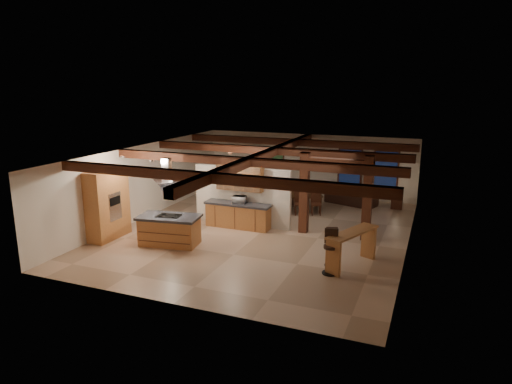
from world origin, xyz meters
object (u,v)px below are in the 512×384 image
sofa (351,197)px  bar_counter (352,243)px  dining_table (298,202)px  kitchen_island (170,230)px

sofa → bar_counter: (1.30, -7.04, 0.39)m
bar_counter → sofa: bearing=100.4°
sofa → bar_counter: bearing=118.4°
sofa → dining_table: bearing=61.7°
kitchen_island → bar_counter: size_ratio=1.04×
dining_table → bar_counter: bar_counter is taller
kitchen_island → sofa: kitchen_island is taller
kitchen_island → dining_table: (2.75, 5.60, -0.15)m
kitchen_island → bar_counter: bearing=3.6°
kitchen_island → sofa: bearing=57.9°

